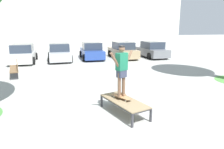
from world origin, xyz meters
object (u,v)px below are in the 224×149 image
at_px(car_white, 23,54).
at_px(skater, 122,68).
at_px(car_blue, 92,51).
at_px(park_bench, 15,68).
at_px(skate_box, 124,102).
at_px(car_grey, 152,50).
at_px(car_silver, 59,53).
at_px(car_tan, 123,51).
at_px(skateboard, 121,97).

bearing_deg(car_white, skater, -68.27).
relative_size(skater, car_blue, 0.40).
bearing_deg(car_white, car_blue, 4.97).
bearing_deg(car_blue, skater, -95.16).
bearing_deg(park_bench, skate_box, -56.85).
distance_m(car_blue, car_grey, 5.72).
relative_size(skater, car_silver, 0.40).
bearing_deg(car_tan, car_grey, -3.86).
relative_size(car_white, car_grey, 1.00).
bearing_deg(skate_box, car_silver, 98.61).
bearing_deg(park_bench, car_tan, 30.95).
xyz_separation_m(skate_box, car_blue, (1.04, 12.22, 0.28)).
bearing_deg(skate_box, car_grey, 59.98).
xyz_separation_m(car_white, car_silver, (2.85, 0.20, 0.00)).
distance_m(car_white, park_bench, 4.89).
xyz_separation_m(skate_box, car_grey, (6.74, 11.67, 0.28)).
relative_size(skate_box, park_bench, 0.83).
xyz_separation_m(skateboard, car_grey, (6.79, 11.51, 0.15)).
height_order(skate_box, car_blue, car_blue).
xyz_separation_m(car_silver, car_blue, (2.85, 0.30, 0.00)).
xyz_separation_m(car_tan, car_grey, (2.85, -0.19, 0.00)).
bearing_deg(car_white, skateboard, -68.27).
bearing_deg(skater, car_tan, 71.39).
height_order(skater, car_tan, skater).
height_order(skater, car_blue, skater).
height_order(skate_box, car_grey, car_grey).
distance_m(skateboard, car_silver, 11.89).
bearing_deg(car_grey, skate_box, -120.02).
bearing_deg(car_silver, car_white, -176.02).
relative_size(car_white, car_blue, 0.99).
bearing_deg(car_blue, car_grey, -5.55).
relative_size(car_silver, park_bench, 1.74).
relative_size(skater, park_bench, 0.69).
relative_size(car_blue, car_tan, 1.00).
xyz_separation_m(skateboard, car_blue, (1.09, 12.06, 0.15)).
xyz_separation_m(skateboard, car_white, (-4.61, 11.56, 0.15)).
distance_m(car_white, car_tan, 8.55).
xyz_separation_m(car_blue, car_grey, (5.70, -0.55, 0.00)).
bearing_deg(car_silver, skater, -81.50).
height_order(car_blue, car_tan, same).
xyz_separation_m(car_blue, car_tan, (2.85, -0.36, 0.00)).
distance_m(skater, car_blue, 12.14).
distance_m(skater, car_tan, 12.37).
bearing_deg(car_tan, skateboard, -108.61).
bearing_deg(car_blue, park_bench, -135.72).
relative_size(skateboard, car_tan, 0.19).
bearing_deg(car_grey, car_white, 179.71).
bearing_deg(skater, skate_box, -74.04).
xyz_separation_m(skateboard, park_bench, (-4.42, 6.68, -0.09)).
distance_m(skateboard, car_grey, 13.36).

